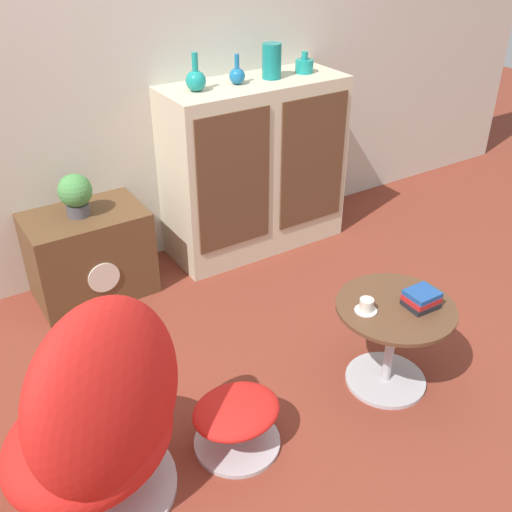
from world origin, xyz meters
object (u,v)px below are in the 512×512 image
Objects in this scene: vase_inner_right at (272,61)px; teacup at (366,306)px; book_stack at (421,299)px; sideboard at (255,167)px; ottoman at (236,417)px; coffee_table at (392,336)px; tv_console at (90,254)px; vase_rightmost at (304,65)px; vase_leftmost at (196,79)px; vase_inner_left at (237,75)px; potted_plant at (75,193)px; egg_chair at (99,420)px.

teacup is (-0.45, -1.42, -0.70)m from vase_inner_right.
teacup is at bearing 156.53° from book_stack.
sideboard is at bearing -178.12° from vase_inner_right.
ottoman is at bearing 172.67° from book_stack.
coffee_table is at bearing 147.40° from book_stack.
sideboard is 1.13m from tv_console.
vase_inner_right is (0.12, 0.00, 0.63)m from sideboard.
tv_console is at bearing 179.68° from vase_rightmost.
vase_leftmost is (0.72, -0.01, 0.88)m from tv_console.
potted_plant is at bearing 179.51° from vase_inner_left.
ottoman is at bearing 175.92° from coffee_table.
sideboard is at bearing 76.88° from teacup.
potted_plant reaches higher than coffee_table.
vase_leftmost is 1.68m from book_stack.
coffee_table is 3.20× the size of vase_inner_left.
vase_inner_right is at bearing 78.07° from coffee_table.
egg_chair is 4.63× the size of vase_inner_right.
egg_chair is 4.45× the size of vase_leftmost.
ottoman is 1.91m from vase_inner_left.
egg_chair reaches higher than potted_plant.
coffee_table is (0.79, -0.06, 0.12)m from ottoman.
potted_plant is (-0.74, 0.01, -0.50)m from vase_leftmost.
coffee_table is 2.58× the size of vase_leftmost.
vase_leftmost is 1.57m from teacup.
potted_plant reaches higher than ottoman.
ottoman is 0.94m from book_stack.
ottoman is 1.82m from vase_leftmost.
vase_inner_right is (0.23, 0.00, 0.05)m from vase_inner_left.
egg_chair is 0.60m from ottoman.
egg_chair is at bearing 177.64° from teacup.
egg_chair reaches higher than ottoman.
vase_inner_right is at bearing 52.00° from ottoman.
vase_leftmost is 0.73m from vase_rightmost.
vase_rightmost is at bearing -0.00° from vase_leftmost.
teacup is (0.79, -1.43, -0.17)m from potted_plant.
book_stack is (0.09, -0.06, 0.20)m from coffee_table.
teacup is at bearing -88.16° from vase_leftmost.
ottoman is at bearing -124.96° from sideboard.
vase_inner_left is 1.69× the size of teacup.
tv_console is at bearing 179.36° from vase_leftmost.
book_stack is (0.88, -0.11, 0.33)m from ottoman.
potted_plant is (-1.00, 0.01, -0.48)m from vase_inner_left.
coffee_table is at bearing -82.80° from vase_leftmost.
tv_console is (-1.10, 0.01, -0.28)m from sideboard.
sideboard is at bearing -0.63° from potted_plant.
egg_chair is at bearing -106.97° from tv_console.
sideboard is 11.43× the size of teacup.
sideboard is 5.67× the size of vase_inner_right.
egg_chair reaches higher than coffee_table.
egg_chair is at bearing 176.06° from coffee_table.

